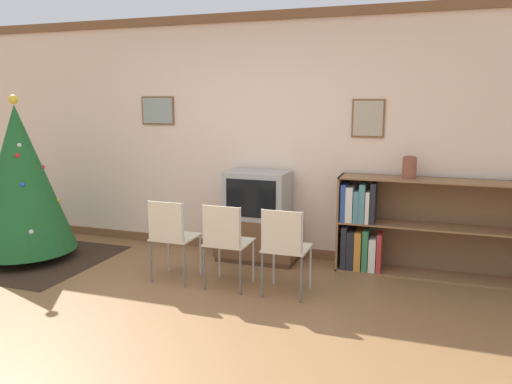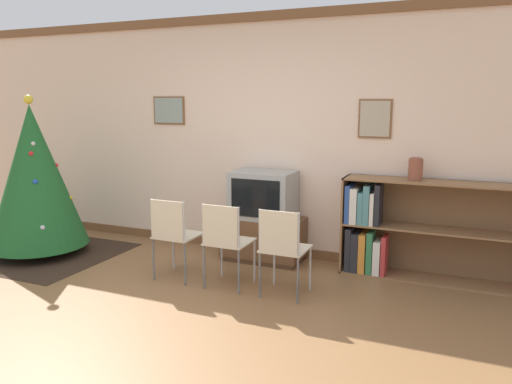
# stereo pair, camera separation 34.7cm
# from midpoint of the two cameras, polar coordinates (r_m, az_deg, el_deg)

# --- Properties ---
(ground_plane) EXTENTS (24.00, 24.00, 0.00)m
(ground_plane) POSITION_cam_midpoint_polar(r_m,az_deg,el_deg) (3.95, -13.69, -16.31)
(ground_plane) COLOR brown
(wall_back) EXTENTS (8.86, 0.11, 2.70)m
(wall_back) POSITION_cam_midpoint_polar(r_m,az_deg,el_deg) (5.68, -1.29, 6.36)
(wall_back) COLOR beige
(wall_back) RESTS_ON ground_plane
(area_rug) EXTENTS (1.74, 1.53, 0.01)m
(area_rug) POSITION_cam_midpoint_polar(r_m,az_deg,el_deg) (6.29, -26.15, -6.82)
(area_rug) COLOR #332319
(area_rug) RESTS_ON ground_plane
(christmas_tree) EXTENTS (1.09, 1.09, 1.81)m
(christmas_tree) POSITION_cam_midpoint_polar(r_m,az_deg,el_deg) (6.10, -26.83, 1.31)
(christmas_tree) COLOR maroon
(christmas_tree) RESTS_ON area_rug
(tv_console) EXTENTS (0.88, 0.48, 0.48)m
(tv_console) POSITION_cam_midpoint_polar(r_m,az_deg,el_deg) (5.57, -1.59, -5.35)
(tv_console) COLOR #4C311E
(tv_console) RESTS_ON ground_plane
(television) EXTENTS (0.67, 0.46, 0.52)m
(television) POSITION_cam_midpoint_polar(r_m,az_deg,el_deg) (5.45, -1.63, -0.33)
(television) COLOR #9E9E99
(television) RESTS_ON tv_console
(folding_chair_left) EXTENTS (0.40, 0.40, 0.82)m
(folding_chair_left) POSITION_cam_midpoint_polar(r_m,az_deg,el_deg) (4.93, -11.68, -4.87)
(folding_chair_left) COLOR beige
(folding_chair_left) RESTS_ON ground_plane
(folding_chair_center) EXTENTS (0.40, 0.40, 0.82)m
(folding_chair_center) POSITION_cam_midpoint_polar(r_m,az_deg,el_deg) (4.67, -5.63, -5.56)
(folding_chair_center) COLOR beige
(folding_chair_center) RESTS_ON ground_plane
(folding_chair_right) EXTENTS (0.40, 0.40, 0.82)m
(folding_chair_right) POSITION_cam_midpoint_polar(r_m,az_deg,el_deg) (4.48, 1.05, -6.24)
(folding_chair_right) COLOR beige
(folding_chair_right) RESTS_ON ground_plane
(bookshelf) EXTENTS (2.10, 0.36, 0.99)m
(bookshelf) POSITION_cam_midpoint_polar(r_m,az_deg,el_deg) (5.26, 14.82, -4.04)
(bookshelf) COLOR olive
(bookshelf) RESTS_ON ground_plane
(vase) EXTENTS (0.14, 0.14, 0.22)m
(vase) POSITION_cam_midpoint_polar(r_m,az_deg,el_deg) (5.13, 15.30, 2.76)
(vase) COLOR brown
(vase) RESTS_ON bookshelf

